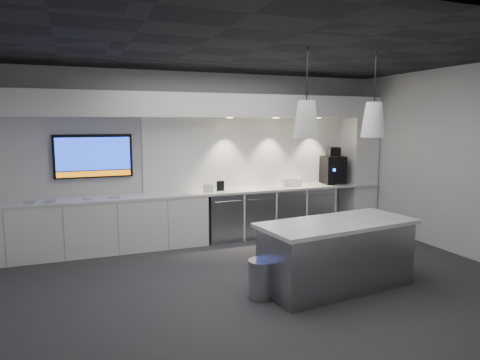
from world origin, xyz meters
name	(u,v)px	position (x,y,z in m)	size (l,w,h in m)	color
floor	(257,282)	(0.00, 0.00, 0.00)	(7.00, 7.00, 0.00)	#313134
ceiling	(258,50)	(0.00, 0.00, 3.00)	(7.00, 7.00, 0.00)	black
wall_back	(203,156)	(0.00, 2.50, 1.50)	(7.00, 7.00, 0.00)	silver
wall_front	(391,206)	(0.00, -2.50, 1.50)	(7.00, 7.00, 0.00)	silver
wall_right	(461,162)	(3.50, 0.00, 1.50)	(7.00, 7.00, 0.00)	silver
back_counter	(209,192)	(0.00, 2.17, 0.88)	(6.80, 0.65, 0.04)	white
left_base_cabinets	(107,226)	(-1.75, 2.17, 0.43)	(3.30, 0.63, 0.86)	white
fridge_unit_a	(222,216)	(0.25, 2.17, 0.42)	(0.60, 0.61, 0.85)	gray
fridge_unit_b	(254,214)	(0.88, 2.17, 0.42)	(0.60, 0.61, 0.85)	gray
fridge_unit_c	(284,211)	(1.51, 2.17, 0.42)	(0.60, 0.61, 0.85)	gray
fridge_unit_d	(313,209)	(2.14, 2.17, 0.42)	(0.60, 0.61, 0.85)	gray
backsplash	(264,152)	(1.20, 2.48, 1.55)	(4.60, 0.03, 1.30)	white
soffit	(207,106)	(0.00, 2.20, 2.40)	(6.90, 0.60, 0.40)	white
column	(359,163)	(3.20, 2.20, 1.30)	(0.55, 0.55, 2.60)	white
wall_tv	(93,156)	(-1.90, 2.45, 1.56)	(1.25, 0.07, 0.72)	black
island	(337,254)	(0.89, -0.51, 0.44)	(2.14, 1.11, 0.87)	gray
bin	(262,279)	(-0.14, -0.47, 0.23)	(0.33, 0.33, 0.47)	gray
coffee_machine	(333,169)	(2.59, 2.20, 1.20)	(0.46, 0.62, 0.73)	black
sign_black	(220,186)	(0.21, 2.14, 0.99)	(0.14, 0.02, 0.18)	black
sign_white	(208,188)	(-0.04, 2.08, 0.97)	(0.18, 0.02, 0.14)	white
cup_cluster	(292,182)	(1.66, 2.17, 0.98)	(0.39, 0.18, 0.15)	white
tray_a	(30,202)	(-2.86, 2.14, 0.91)	(0.16, 0.16, 0.03)	#AFAFAF
tray_b	(51,201)	(-2.56, 2.08, 0.91)	(0.16, 0.16, 0.03)	#AFAFAF
tray_c	(87,198)	(-2.03, 2.14, 0.91)	(0.16, 0.16, 0.03)	#AFAFAF
tray_d	(114,197)	(-1.62, 2.11, 0.91)	(0.16, 0.16, 0.03)	#AFAFAF
pendant_left	(306,119)	(0.40, -0.51, 2.15)	(0.31, 0.31, 1.14)	white
pendant_right	(374,119)	(1.38, -0.51, 2.15)	(0.31, 0.31, 1.14)	white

